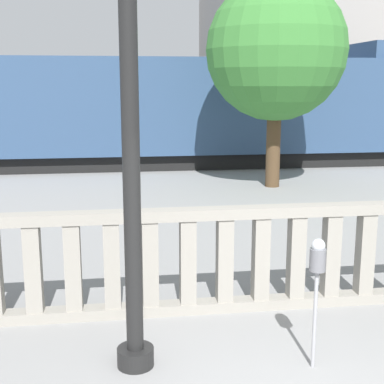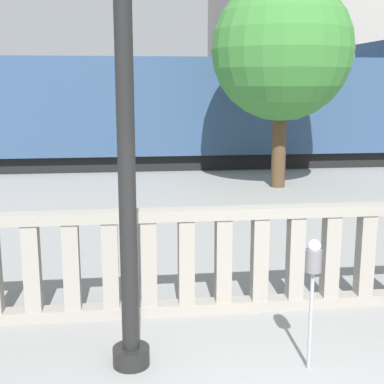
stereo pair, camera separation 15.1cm
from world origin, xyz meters
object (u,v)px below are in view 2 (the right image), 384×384
at_px(parking_meter, 313,267).
at_px(tree_left, 282,50).
at_px(lamppost, 124,53).
at_px(train_near, 40,112).
at_px(train_far, 180,104).

height_order(parking_meter, tree_left, tree_left).
height_order(lamppost, train_near, lamppost).
height_order(train_near, train_far, train_near).
distance_m(parking_meter, train_far, 24.02).
bearing_deg(tree_left, parking_meter, -104.06).
bearing_deg(parking_meter, train_near, 108.82).
bearing_deg(parking_meter, lamppost, 171.06).
relative_size(train_far, tree_left, 4.05).
height_order(train_near, tree_left, tree_left).
bearing_deg(tree_left, lamppost, -114.27).
xyz_separation_m(parking_meter, train_near, (-4.80, 14.09, 0.86)).
height_order(parking_meter, train_near, train_near).
distance_m(train_near, train_far, 11.48).
height_order(parking_meter, train_far, train_far).
xyz_separation_m(lamppost, parking_meter, (1.84, -0.29, -2.09)).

